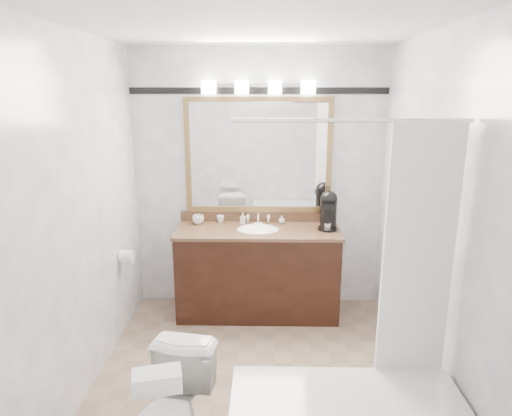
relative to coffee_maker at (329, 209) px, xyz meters
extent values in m
cube|color=gray|center=(-0.66, -1.07, -1.04)|extent=(2.40, 2.60, 0.01)
cube|color=white|center=(-0.66, -1.07, 1.47)|extent=(2.40, 2.60, 0.01)
cube|color=white|center=(-0.66, 0.24, 0.22)|extent=(2.40, 0.01, 2.50)
cube|color=white|center=(-0.66, -2.37, 0.22)|extent=(2.40, 0.01, 2.50)
cube|color=white|center=(-1.86, -1.07, 0.22)|extent=(0.01, 2.60, 2.50)
cube|color=white|center=(0.55, -1.07, 0.22)|extent=(0.01, 2.60, 2.50)
cube|color=black|center=(-0.66, -0.05, -0.62)|extent=(1.50, 0.55, 0.82)
cube|color=#8C6242|center=(-0.66, -0.05, -0.20)|extent=(1.53, 0.58, 0.03)
cube|color=#8C6242|center=(-0.66, 0.22, -0.13)|extent=(1.53, 0.03, 0.10)
ellipsoid|color=white|center=(-0.66, -0.05, -0.21)|extent=(0.44, 0.34, 0.14)
cube|color=olive|center=(-0.66, 0.21, 0.99)|extent=(1.40, 0.04, 0.05)
cube|color=olive|center=(-0.66, 0.21, -0.06)|extent=(1.40, 0.04, 0.05)
cube|color=olive|center=(-1.33, 0.21, 0.47)|extent=(0.05, 0.04, 1.00)
cube|color=olive|center=(0.02, 0.21, 0.47)|extent=(0.05, 0.04, 1.00)
cube|color=white|center=(-0.66, 0.22, 0.47)|extent=(1.30, 0.01, 1.00)
cube|color=silver|center=(-0.66, 0.20, 1.12)|extent=(0.90, 0.05, 0.03)
cube|color=white|center=(-1.11, 0.15, 1.10)|extent=(0.12, 0.12, 0.12)
cube|color=white|center=(-0.81, 0.15, 1.10)|extent=(0.12, 0.12, 0.12)
cube|color=white|center=(-0.51, 0.15, 1.10)|extent=(0.12, 0.12, 0.12)
cube|color=white|center=(-0.21, 0.15, 1.10)|extent=(0.12, 0.12, 0.12)
cube|color=black|center=(-0.66, 0.23, 1.07)|extent=(2.40, 0.01, 0.06)
cylinder|color=silver|center=(-0.13, -1.61, 0.92)|extent=(1.30, 0.02, 0.02)
cube|color=white|center=(0.29, -1.62, 0.14)|extent=(0.40, 0.04, 1.55)
cylinder|color=white|center=(-1.80, -0.40, -0.33)|extent=(0.11, 0.12, 0.12)
cube|color=white|center=(-1.11, -2.19, -0.29)|extent=(0.26, 0.18, 0.10)
cylinder|color=black|center=(-0.01, -0.05, -0.17)|extent=(0.18, 0.18, 0.02)
cylinder|color=black|center=(0.00, 0.01, -0.04)|extent=(0.15, 0.15, 0.27)
sphere|color=black|center=(0.00, 0.01, 0.09)|extent=(0.16, 0.16, 0.16)
cube|color=black|center=(-0.01, -0.07, 0.05)|extent=(0.12, 0.12, 0.05)
cylinder|color=silver|center=(-0.01, -0.07, -0.14)|extent=(0.06, 0.06, 0.06)
imported|color=white|center=(-1.24, 0.11, -0.14)|extent=(0.15, 0.15, 0.09)
imported|color=white|center=(-1.03, 0.16, -0.15)|extent=(0.08, 0.08, 0.07)
imported|color=white|center=(-0.80, 0.13, -0.13)|extent=(0.06, 0.06, 0.11)
imported|color=white|center=(-0.43, 0.15, -0.14)|extent=(0.07, 0.07, 0.08)
cube|color=beige|center=(-0.65, 0.07, -0.17)|extent=(0.08, 0.06, 0.02)
camera|label=1|loc=(-0.59, -4.11, 1.08)|focal=32.00mm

